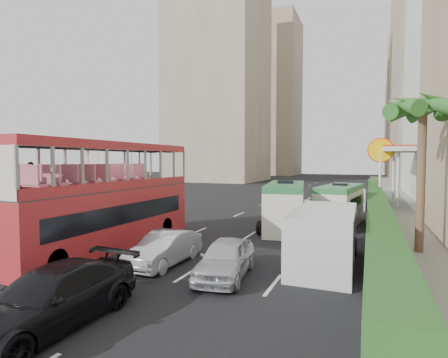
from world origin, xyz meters
The scene contains 19 objects.
ground_plane centered at (0.00, 0.00, 0.00)m, with size 200.00×200.00×0.00m, color black.
double_decker_bus centered at (-6.00, 0.00, 2.53)m, with size 2.50×11.00×5.06m, color red.
car_silver_lane_a centered at (-1.82, -1.45, 0.00)m, with size 1.40×4.00×1.32m, color silver.
car_silver_lane_b centered at (1.00, -1.85, 0.00)m, with size 1.60×3.98×1.35m, color silver.
car_black centered at (-1.62, -7.03, 0.00)m, with size 2.05×5.05×1.47m, color black.
van_asset centered at (0.97, 13.62, 0.00)m, with size 1.94×4.21×1.17m, color silver.
minibus_near centered at (1.04, 7.63, 1.41)m, with size 2.12×6.35×2.82m, color silver.
minibus_far centered at (4.02, 10.19, 1.30)m, with size 1.96×5.88×2.61m, color silver.
panel_van_near centered at (4.12, 0.98, 1.12)m, with size 2.25×5.62×2.25m, color silver.
panel_van_far centered at (4.12, 19.83, 0.92)m, with size 1.84×4.61×1.84m, color silver.
sidewalk centered at (9.00, 25.00, 0.09)m, with size 6.00×120.00×0.18m, color #99968C.
kerb_wall centered at (6.20, 14.00, 0.68)m, with size 0.30×44.00×1.00m, color silver.
hedge centered at (6.20, 14.00, 1.53)m, with size 1.10×44.00×0.70m, color #2D6626.
palm_tree centered at (7.80, 4.00, 3.38)m, with size 0.36×0.36×6.40m, color brown.
shell_station centered at (10.00, 23.00, 2.75)m, with size 6.50×8.00×5.50m, color silver.
tower_far_a centered at (17.00, 82.00, 22.00)m, with size 14.00×14.00×44.00m, color tan.
tower_far_b centered at (17.00, 104.00, 20.00)m, with size 14.00×14.00×40.00m, color tan.
tower_left_a centered at (-24.00, 55.00, 26.00)m, with size 18.00×18.00×52.00m, color tan.
tower_left_b centered at (-22.00, 90.00, 23.00)m, with size 16.00×16.00×46.00m, color tan.
Camera 1 is at (5.71, -13.30, 4.18)m, focal length 28.00 mm.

